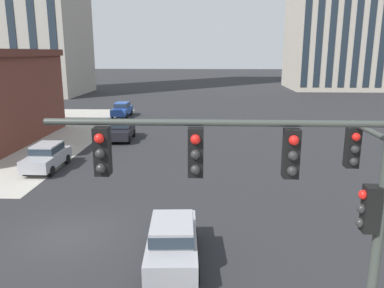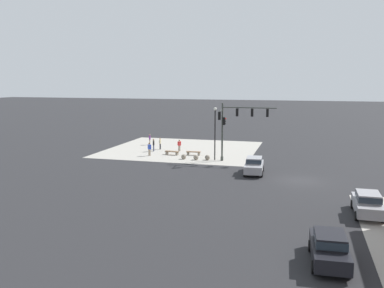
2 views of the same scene
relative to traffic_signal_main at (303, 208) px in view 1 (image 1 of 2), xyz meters
name	(u,v)px [view 1 (image 1 of 2)]	position (x,y,z in m)	size (l,w,h in m)	color
ground_plane	(68,236)	(-7.73, 7.60, -4.63)	(320.00, 320.00, 0.00)	#262628
traffic_signal_main	(303,208)	(0.00, 0.00, 0.00)	(6.37, 2.09, 6.81)	#383D38
car_main_northbound_far	(122,129)	(-9.44, 25.73, -3.71)	(2.06, 4.48, 1.68)	black
car_main_southbound_near	(47,156)	(-12.42, 16.87, -3.71)	(1.89, 4.40, 1.68)	#99999E
car_main_southbound_far	(172,240)	(-3.11, 5.72, -3.71)	(2.09, 4.50, 1.68)	#99999E
car_cross_eastbound	(122,109)	(-12.17, 37.99, -3.71)	(1.91, 4.41, 1.68)	#23479E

